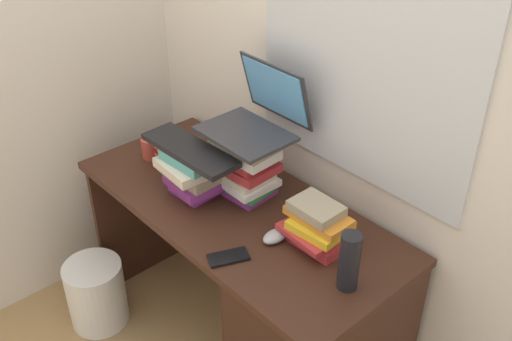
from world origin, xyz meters
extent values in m
plane|color=#9E7A4C|center=(0.00, 0.00, 0.00)|extent=(6.00, 6.00, 0.00)
cube|color=silver|center=(0.00, 0.35, 1.30)|extent=(6.00, 0.05, 2.60)
cube|color=silver|center=(0.27, 0.31, 1.28)|extent=(0.90, 0.01, 0.80)
cube|color=beige|center=(-0.90, 0.00, 1.30)|extent=(0.05, 6.00, 2.60)
cube|color=#381E14|center=(0.00, 0.00, 0.72)|extent=(1.36, 0.60, 0.03)
cube|color=#381E14|center=(-0.67, 0.00, 0.35)|extent=(0.02, 0.55, 0.70)
cube|color=#8C338C|center=(-0.04, 0.08, 0.74)|extent=(0.20, 0.18, 0.03)
cube|color=#338C4C|center=(-0.05, 0.07, 0.77)|extent=(0.23, 0.16, 0.02)
cube|color=white|center=(-0.05, 0.08, 0.79)|extent=(0.23, 0.19, 0.03)
cube|color=beige|center=(-0.04, 0.07, 0.82)|extent=(0.20, 0.17, 0.03)
cube|color=#B22D33|center=(-0.05, 0.09, 0.85)|extent=(0.24, 0.19, 0.03)
cube|color=#B22D33|center=(-0.04, 0.08, 0.88)|extent=(0.17, 0.15, 0.03)
cube|color=white|center=(-0.04, 0.09, 0.91)|extent=(0.22, 0.17, 0.04)
cube|color=gray|center=(-0.05, 0.08, 0.95)|extent=(0.25, 0.17, 0.03)
cube|color=#2672B2|center=(-0.04, 0.09, 0.98)|extent=(0.20, 0.15, 0.02)
cube|color=#8C338C|center=(-0.18, -0.07, 0.74)|extent=(0.17, 0.14, 0.03)
cube|color=#8C338C|center=(-0.17, -0.07, 0.78)|extent=(0.21, 0.17, 0.04)
cube|color=gray|center=(-0.17, -0.07, 0.82)|extent=(0.20, 0.15, 0.04)
cube|color=beige|center=(-0.18, -0.09, 0.86)|extent=(0.22, 0.19, 0.04)
cube|color=teal|center=(-0.17, -0.07, 0.90)|extent=(0.22, 0.17, 0.04)
cube|color=#B22D33|center=(0.34, 0.06, 0.75)|extent=(0.24, 0.13, 0.04)
cube|color=#B22D33|center=(0.34, 0.06, 0.78)|extent=(0.22, 0.20, 0.02)
cube|color=yellow|center=(0.36, 0.07, 0.81)|extent=(0.19, 0.18, 0.03)
cube|color=orange|center=(0.34, 0.07, 0.84)|extent=(0.22, 0.12, 0.03)
cube|color=gray|center=(0.34, 0.07, 0.87)|extent=(0.17, 0.13, 0.04)
cube|color=#2D2D33|center=(-0.04, 0.08, 0.99)|extent=(0.33, 0.24, 0.01)
cube|color=#2D2D33|center=(-0.04, 0.24, 1.11)|extent=(0.33, 0.07, 0.23)
cube|color=#59A5E5|center=(-0.04, 0.23, 1.12)|extent=(0.30, 0.06, 0.20)
cube|color=black|center=(-0.17, -0.08, 0.93)|extent=(0.42, 0.16, 0.02)
ellipsoid|color=#A5A8AD|center=(0.24, -0.03, 0.75)|extent=(0.06, 0.10, 0.04)
cylinder|color=#B23F33|center=(-0.51, -0.05, 0.77)|extent=(0.07, 0.07, 0.09)
torus|color=#B23F33|center=(-0.46, -0.05, 0.78)|extent=(0.05, 0.01, 0.05)
cylinder|color=black|center=(0.56, -0.02, 0.83)|extent=(0.07, 0.07, 0.21)
cube|color=black|center=(0.21, -0.22, 0.74)|extent=(0.11, 0.15, 0.01)
cylinder|color=silver|center=(-0.52, -0.40, 0.16)|extent=(0.26, 0.26, 0.32)
camera|label=1|loc=(1.40, -1.16, 2.07)|focal=42.03mm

